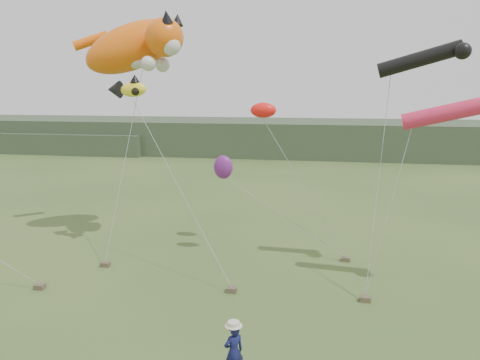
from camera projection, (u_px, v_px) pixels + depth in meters
name	position (u px, v px, depth m)	size (l,w,h in m)	color
ground	(203.00, 351.00, 14.34)	(120.00, 120.00, 0.00)	#385123
headland	(268.00, 138.00, 57.69)	(90.00, 13.00, 4.00)	#2D3D28
festival_attendant	(234.00, 352.00, 12.84)	(0.59, 0.39, 1.62)	#121543
sandbag_anchors	(217.00, 278.00, 19.57)	(13.18, 5.58, 0.20)	brown
cat_kite	(139.00, 45.00, 23.29)	(6.57, 4.28, 3.90)	#EC5E0C
fish_kite	(126.00, 89.00, 22.04)	(2.14, 1.44, 1.11)	yellow
tube_kites	(443.00, 85.00, 18.02)	(4.49, 2.94, 3.51)	black
misc_kites	(238.00, 146.00, 22.65)	(3.39, 2.99, 3.96)	#FC1813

